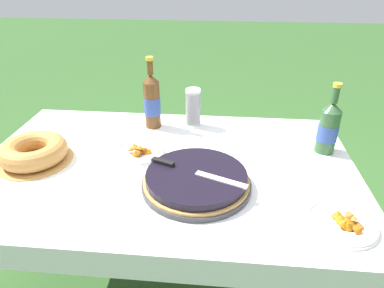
{
  "coord_description": "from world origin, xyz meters",
  "views": [
    {
      "loc": [
        0.22,
        -1.15,
        1.47
      ],
      "look_at": [
        0.1,
        0.06,
        0.79
      ],
      "focal_mm": 32.0,
      "sensor_mm": 36.0,
      "label": 1
    }
  ],
  "objects_px": {
    "berry_tart": "(196,180)",
    "cup_stack": "(193,108)",
    "bundt_cake": "(33,152)",
    "cider_bottle_amber": "(152,101)",
    "serving_knife": "(189,170)",
    "snack_plate_near": "(139,152)",
    "cider_bottle_green": "(328,128)",
    "snack_plate_left": "(343,222)"
  },
  "relations": [
    {
      "from": "berry_tart",
      "to": "cup_stack",
      "type": "bearing_deg",
      "value": 96.51
    },
    {
      "from": "cider_bottle_green",
      "to": "berry_tart",
      "type": "bearing_deg",
      "value": -149.51
    },
    {
      "from": "berry_tart",
      "to": "bundt_cake",
      "type": "bearing_deg",
      "value": 170.2
    },
    {
      "from": "cider_bottle_amber",
      "to": "snack_plate_left",
      "type": "relative_size",
      "value": 1.58
    },
    {
      "from": "berry_tart",
      "to": "serving_knife",
      "type": "height_order",
      "value": "serving_knife"
    },
    {
      "from": "cider_bottle_green",
      "to": "cider_bottle_amber",
      "type": "distance_m",
      "value": 0.79
    },
    {
      "from": "serving_knife",
      "to": "snack_plate_near",
      "type": "distance_m",
      "value": 0.31
    },
    {
      "from": "berry_tart",
      "to": "snack_plate_left",
      "type": "height_order",
      "value": "berry_tart"
    },
    {
      "from": "bundt_cake",
      "to": "snack_plate_left",
      "type": "height_order",
      "value": "bundt_cake"
    },
    {
      "from": "serving_knife",
      "to": "cup_stack",
      "type": "height_order",
      "value": "cup_stack"
    },
    {
      "from": "snack_plate_near",
      "to": "snack_plate_left",
      "type": "height_order",
      "value": "snack_plate_near"
    },
    {
      "from": "cider_bottle_green",
      "to": "cider_bottle_amber",
      "type": "relative_size",
      "value": 0.89
    },
    {
      "from": "serving_knife",
      "to": "cup_stack",
      "type": "distance_m",
      "value": 0.5
    },
    {
      "from": "berry_tart",
      "to": "serving_knife",
      "type": "bearing_deg",
      "value": 157.84
    },
    {
      "from": "berry_tart",
      "to": "cup_stack",
      "type": "distance_m",
      "value": 0.51
    },
    {
      "from": "berry_tart",
      "to": "bundt_cake",
      "type": "xyz_separation_m",
      "value": [
        -0.67,
        0.12,
        0.02
      ]
    },
    {
      "from": "berry_tart",
      "to": "snack_plate_left",
      "type": "distance_m",
      "value": 0.5
    },
    {
      "from": "cup_stack",
      "to": "serving_knife",
      "type": "bearing_deg",
      "value": -86.45
    },
    {
      "from": "cup_stack",
      "to": "snack_plate_near",
      "type": "bearing_deg",
      "value": -123.85
    },
    {
      "from": "cup_stack",
      "to": "snack_plate_left",
      "type": "xyz_separation_m",
      "value": [
        0.53,
        -0.67,
        -0.08
      ]
    },
    {
      "from": "snack_plate_near",
      "to": "serving_knife",
      "type": "bearing_deg",
      "value": -40.37
    },
    {
      "from": "bundt_cake",
      "to": "snack_plate_near",
      "type": "bearing_deg",
      "value": 12.58
    },
    {
      "from": "cider_bottle_green",
      "to": "snack_plate_near",
      "type": "distance_m",
      "value": 0.79
    },
    {
      "from": "serving_knife",
      "to": "berry_tart",
      "type": "bearing_deg",
      "value": -0.0
    },
    {
      "from": "bundt_cake",
      "to": "cup_stack",
      "type": "bearing_deg",
      "value": 32.55
    },
    {
      "from": "serving_knife",
      "to": "bundt_cake",
      "type": "height_order",
      "value": "bundt_cake"
    },
    {
      "from": "snack_plate_near",
      "to": "cider_bottle_green",
      "type": "bearing_deg",
      "value": 7.34
    },
    {
      "from": "cider_bottle_green",
      "to": "cup_stack",
      "type": "bearing_deg",
      "value": 161.18
    },
    {
      "from": "serving_knife",
      "to": "cup_stack",
      "type": "bearing_deg",
      "value": 115.71
    },
    {
      "from": "snack_plate_near",
      "to": "bundt_cake",
      "type": "bearing_deg",
      "value": -167.42
    },
    {
      "from": "serving_knife",
      "to": "snack_plate_left",
      "type": "height_order",
      "value": "serving_knife"
    },
    {
      "from": "snack_plate_left",
      "to": "cup_stack",
      "type": "bearing_deg",
      "value": 128.25
    },
    {
      "from": "bundt_cake",
      "to": "cider_bottle_amber",
      "type": "height_order",
      "value": "cider_bottle_amber"
    },
    {
      "from": "bundt_cake",
      "to": "snack_plate_left",
      "type": "bearing_deg",
      "value": -13.7
    },
    {
      "from": "bundt_cake",
      "to": "cup_stack",
      "type": "height_order",
      "value": "cup_stack"
    },
    {
      "from": "bundt_cake",
      "to": "cider_bottle_amber",
      "type": "bearing_deg",
      "value": 40.92
    },
    {
      "from": "berry_tart",
      "to": "snack_plate_near",
      "type": "bearing_deg",
      "value": 141.22
    },
    {
      "from": "bundt_cake",
      "to": "cider_bottle_amber",
      "type": "relative_size",
      "value": 0.87
    },
    {
      "from": "snack_plate_near",
      "to": "cider_bottle_amber",
      "type": "bearing_deg",
      "value": 88.46
    },
    {
      "from": "serving_knife",
      "to": "cider_bottle_green",
      "type": "relative_size",
      "value": 1.17
    },
    {
      "from": "snack_plate_left",
      "to": "cider_bottle_green",
      "type": "bearing_deg",
      "value": 83.39
    },
    {
      "from": "cider_bottle_amber",
      "to": "cup_stack",
      "type": "bearing_deg",
      "value": 8.15
    }
  ]
}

